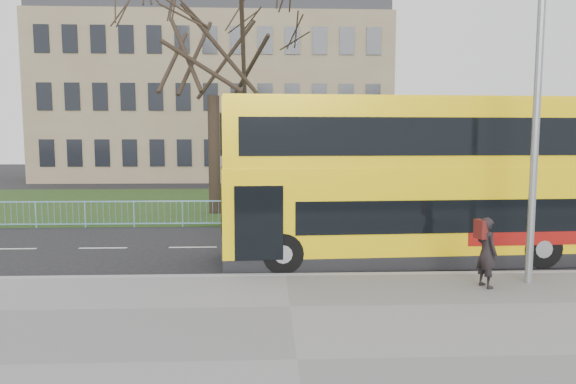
% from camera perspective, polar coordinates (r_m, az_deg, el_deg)
% --- Properties ---
extents(ground, '(120.00, 120.00, 0.00)m').
position_cam_1_polar(ground, '(15.15, -0.49, -8.06)').
color(ground, black).
rests_on(ground, ground).
extents(pavement, '(80.00, 10.50, 0.12)m').
position_cam_1_polar(pavement, '(8.73, 1.02, -18.46)').
color(pavement, slate).
rests_on(pavement, ground).
extents(kerb, '(80.00, 0.20, 0.14)m').
position_cam_1_polar(kerb, '(13.63, -0.27, -9.35)').
color(kerb, gray).
rests_on(kerb, ground).
extents(grass_verge, '(80.00, 15.40, 0.08)m').
position_cam_1_polar(grass_verge, '(29.22, -1.40, -1.16)').
color(grass_verge, '#1B3513').
rests_on(grass_verge, ground).
extents(guard_railing, '(40.00, 0.12, 1.10)m').
position_cam_1_polar(guard_railing, '(21.52, -1.06, -2.37)').
color(guard_railing, '#70A9C7').
rests_on(guard_railing, ground).
extents(bare_tree, '(9.34, 9.34, 13.35)m').
position_cam_1_polar(bare_tree, '(25.01, -8.34, 13.00)').
color(bare_tree, black).
rests_on(bare_tree, grass_verge).
extents(civic_building, '(30.00, 15.00, 14.00)m').
position_cam_1_polar(civic_building, '(50.00, -7.64, 9.74)').
color(civic_building, '#7B674E').
rests_on(civic_building, ground).
extents(yellow_bus, '(11.49, 3.22, 4.77)m').
position_cam_1_polar(yellow_bus, '(15.75, 13.99, 1.74)').
color(yellow_bus, yellow).
rests_on(yellow_bus, ground).
extents(pedestrian, '(0.56, 0.71, 1.69)m').
position_cam_1_polar(pedestrian, '(13.20, 21.19, -6.27)').
color(pedestrian, black).
rests_on(pedestrian, pavement).
extents(street_lamp, '(1.89, 0.46, 8.95)m').
position_cam_1_polar(street_lamp, '(13.79, 25.65, 11.03)').
color(street_lamp, gray).
rests_on(street_lamp, pavement).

